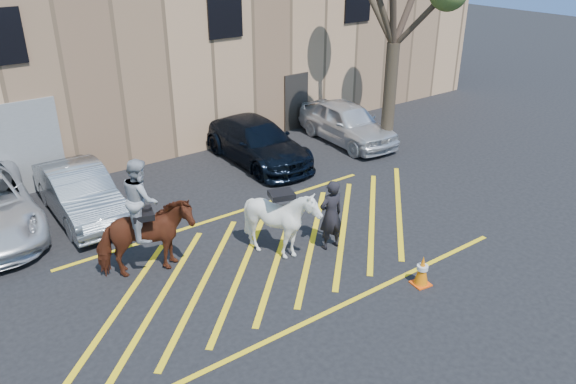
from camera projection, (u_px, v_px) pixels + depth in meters
ground at (272, 248)px, 14.00m from camera, size 90.00×90.00×0.00m
car_silver_sedan at (80, 193)px, 15.29m from camera, size 1.52×4.25×1.40m
car_blue_suv at (257, 141)px, 18.93m from camera, size 2.09×4.90×1.41m
car_white_suv at (347, 122)px, 20.64m from camera, size 2.06×4.49×1.49m
handler at (331, 215)px, 13.67m from camera, size 0.70×0.49×1.81m
warehouse at (89, 33)px, 21.16m from camera, size 32.42×10.20×7.30m
hatching_zone at (279, 253)px, 13.77m from camera, size 12.60×5.12×0.01m
mounted_bay at (144, 230)px, 12.51m from camera, size 2.32×1.49×2.83m
saddled_white at (282, 222)px, 13.33m from camera, size 1.91×2.03×1.83m
traffic_cone at (422, 270)px, 12.43m from camera, size 0.43×0.43×0.73m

